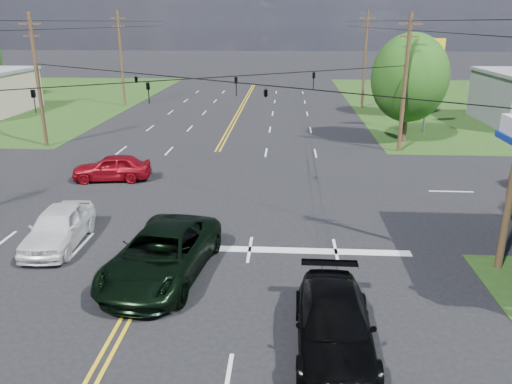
# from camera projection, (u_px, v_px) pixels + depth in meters

# --- Properties ---
(ground) EXTENTS (280.00, 280.00, 0.00)m
(ground) POSITION_uv_depth(u_px,v_px,m) (198.00, 187.00, 28.13)
(ground) COLOR black
(ground) RESTS_ON ground
(stop_bar) EXTENTS (10.00, 0.50, 0.02)m
(stop_bar) POSITION_uv_depth(u_px,v_px,m) (286.00, 251.00, 20.28)
(stop_bar) COLOR silver
(stop_bar) RESTS_ON ground
(pole_nw) EXTENTS (1.60, 0.28, 9.50)m
(pole_nw) POSITION_uv_depth(u_px,v_px,m) (38.00, 79.00, 35.79)
(pole_nw) COLOR #42291C
(pole_nw) RESTS_ON ground
(pole_ne) EXTENTS (1.60, 0.28, 9.50)m
(pole_ne) POSITION_uv_depth(u_px,v_px,m) (405.00, 82.00, 34.29)
(pole_ne) COLOR #42291C
(pole_ne) RESTS_ON ground
(pole_left_far) EXTENTS (1.60, 0.28, 10.00)m
(pole_left_far) POSITION_uv_depth(u_px,v_px,m) (121.00, 58.00, 53.65)
(pole_left_far) COLOR #42291C
(pole_left_far) RESTS_ON ground
(pole_right_far) EXTENTS (1.60, 0.28, 10.00)m
(pole_right_far) POSITION_uv_depth(u_px,v_px,m) (365.00, 59.00, 52.15)
(pole_right_far) COLOR #42291C
(pole_right_far) RESTS_ON ground
(span_wire_signals) EXTENTS (26.00, 18.00, 1.13)m
(span_wire_signals) POSITION_uv_depth(u_px,v_px,m) (194.00, 79.00, 26.19)
(span_wire_signals) COLOR black
(span_wire_signals) RESTS_ON ground
(power_lines) EXTENTS (26.04, 100.00, 0.64)m
(power_lines) POSITION_uv_depth(u_px,v_px,m) (184.00, 27.00, 23.46)
(power_lines) COLOR black
(power_lines) RESTS_ON ground
(tree_right_a) EXTENTS (5.70, 5.70, 8.18)m
(tree_right_a) POSITION_uv_depth(u_px,v_px,m) (410.00, 78.00, 37.08)
(tree_right_a) COLOR #42291C
(tree_right_a) RESTS_ON ground
(tree_right_b) EXTENTS (4.94, 4.94, 7.09)m
(tree_right_b) POSITION_uv_depth(u_px,v_px,m) (407.00, 72.00, 48.48)
(tree_right_b) COLOR #42291C
(tree_right_b) RESTS_ON ground
(pickup_dkgreen) EXTENTS (3.83, 6.80, 1.79)m
(pickup_dkgreen) POSITION_uv_depth(u_px,v_px,m) (162.00, 254.00, 17.96)
(pickup_dkgreen) COLOR black
(pickup_dkgreen) RESTS_ON ground
(suv_black) EXTENTS (2.24, 5.36, 1.55)m
(suv_black) POSITION_uv_depth(u_px,v_px,m) (334.00, 325.00, 13.99)
(suv_black) COLOR black
(suv_black) RESTS_ON ground
(pickup_white) EXTENTS (2.20, 4.87, 1.62)m
(pickup_white) POSITION_uv_depth(u_px,v_px,m) (58.00, 227.00, 20.56)
(pickup_white) COLOR white
(pickup_white) RESTS_ON ground
(sedan_red) EXTENTS (4.67, 2.36, 1.53)m
(sedan_red) POSITION_uv_depth(u_px,v_px,m) (112.00, 167.00, 29.13)
(sedan_red) COLOR maroon
(sedan_red) RESTS_ON ground
(polesign_ne) EXTENTS (2.10, 0.74, 7.65)m
(polesign_ne) POSITION_uv_depth(u_px,v_px,m) (431.00, 60.00, 40.36)
(polesign_ne) COLOR #A5A5AA
(polesign_ne) RESTS_ON ground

